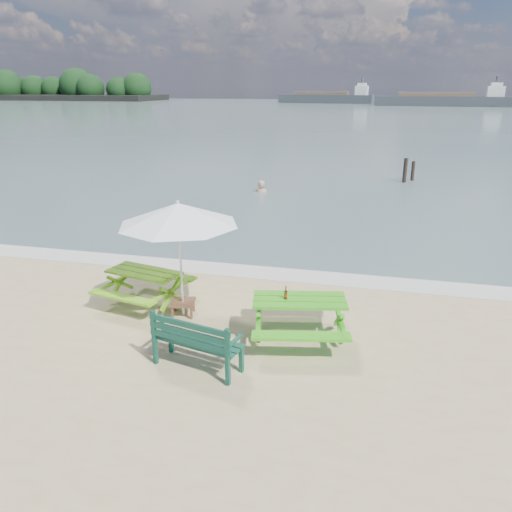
% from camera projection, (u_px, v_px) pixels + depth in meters
% --- Properties ---
extents(sea, '(300.00, 300.00, 0.00)m').
position_uv_depth(sea, '(367.00, 112.00, 86.43)').
color(sea, slate).
rests_on(sea, ground).
extents(foam_strip, '(22.00, 0.90, 0.01)m').
position_uv_depth(foam_strip, '(265.00, 273.00, 12.56)').
color(foam_strip, silver).
rests_on(foam_strip, ground).
extents(island_headland, '(90.00, 22.00, 7.60)m').
position_uv_depth(island_headland, '(25.00, 89.00, 160.58)').
color(island_headland, black).
rests_on(island_headland, ground).
extents(picnic_table_left, '(1.90, 2.04, 0.75)m').
position_uv_depth(picnic_table_left, '(145.00, 288.00, 10.70)').
color(picnic_table_left, '#69AD1A').
rests_on(picnic_table_left, ground).
extents(picnic_table_right, '(2.03, 2.18, 0.81)m').
position_uv_depth(picnic_table_right, '(299.00, 319.00, 9.20)').
color(picnic_table_right, green).
rests_on(picnic_table_right, ground).
extents(park_bench, '(1.60, 0.85, 0.94)m').
position_uv_depth(park_bench, '(198.00, 352.00, 8.28)').
color(park_bench, '#0E3A2C').
rests_on(park_bench, ground).
extents(side_table, '(0.57, 0.57, 0.31)m').
position_uv_depth(side_table, '(183.00, 308.00, 10.22)').
color(side_table, brown).
rests_on(side_table, ground).
extents(patio_umbrella, '(2.87, 2.87, 2.35)m').
position_uv_depth(patio_umbrella, '(178.00, 214.00, 9.58)').
color(patio_umbrella, silver).
rests_on(patio_umbrella, ground).
extents(beer_bottle, '(0.06, 0.06, 0.25)m').
position_uv_depth(beer_bottle, '(286.00, 295.00, 9.03)').
color(beer_bottle, brown).
rests_on(beer_bottle, picnic_table_right).
extents(swimmer, '(0.70, 0.48, 1.84)m').
position_uv_depth(swimmer, '(261.00, 201.00, 22.18)').
color(swimmer, tan).
rests_on(swimmer, ground).
extents(mooring_pilings, '(0.58, 0.78, 1.37)m').
position_uv_depth(mooring_pilings, '(408.00, 173.00, 24.29)').
color(mooring_pilings, black).
rests_on(mooring_pilings, ground).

